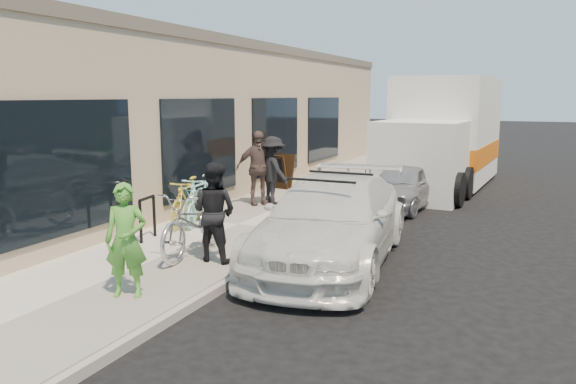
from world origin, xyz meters
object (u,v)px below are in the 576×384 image
(sedan_silver, at_px, (403,185))
(bike_rack, at_px, (147,214))
(bystander_a, at_px, (273,170))
(cruiser_bike_a, at_px, (201,199))
(sandwich_board, at_px, (281,171))
(tandem_bike, at_px, (196,222))
(man_standing, at_px, (214,212))
(cruiser_bike_b, at_px, (198,204))
(bystander_b, at_px, (257,168))
(moving_truck, at_px, (443,138))
(sedan_white, at_px, (332,221))
(cruiser_bike_c, at_px, (188,202))
(woman_rider, at_px, (126,240))

(sedan_silver, bearing_deg, bike_rack, -115.94)
(bystander_a, bearing_deg, cruiser_bike_a, 109.72)
(sandwich_board, bearing_deg, tandem_bike, -63.20)
(man_standing, bearing_deg, cruiser_bike_a, -50.60)
(sandwich_board, xyz_separation_m, bystander_a, (0.78, -2.17, 0.33))
(sandwich_board, height_order, cruiser_bike_b, sandwich_board)
(cruiser_bike_a, height_order, cruiser_bike_b, cruiser_bike_a)
(tandem_bike, xyz_separation_m, cruiser_bike_b, (-1.22, 1.93, -0.13))
(bystander_b, bearing_deg, sedan_silver, -13.88)
(sandwich_board, relative_size, sedan_silver, 0.29)
(bike_rack, xyz_separation_m, cruiser_bike_a, (0.16, 1.54, 0.02))
(bystander_a, bearing_deg, tandem_bike, 128.67)
(sandwich_board, xyz_separation_m, man_standing, (2.00, -6.87, 0.30))
(sandwich_board, xyz_separation_m, bystander_b, (0.49, -2.41, 0.40))
(moving_truck, xyz_separation_m, cruiser_bike_a, (-3.59, -8.01, -0.82))
(sandwich_board, relative_size, cruiser_bike_b, 0.61)
(sedan_white, xyz_separation_m, bystander_b, (-3.10, 3.35, 0.33))
(man_standing, distance_m, cruiser_bike_c, 2.66)
(sedan_silver, height_order, moving_truck, moving_truck)
(bystander_a, bearing_deg, bike_rack, 111.10)
(bystander_b, bearing_deg, sedan_white, -90.27)
(cruiser_bike_a, bearing_deg, sandwich_board, 86.68)
(sedan_silver, distance_m, cruiser_bike_a, 5.23)
(sedan_white, bearing_deg, bike_rack, -177.62)
(man_standing, bearing_deg, woman_rider, 86.23)
(man_standing, bearing_deg, sandwich_board, -71.77)
(bike_rack, height_order, cruiser_bike_a, cruiser_bike_a)
(sedan_silver, relative_size, bystander_a, 2.01)
(sandwich_board, distance_m, sedan_white, 6.79)
(bike_rack, xyz_separation_m, tandem_bike, (1.33, -0.44, 0.06))
(moving_truck, height_order, bystander_a, moving_truck)
(man_standing, distance_m, cruiser_bike_a, 2.72)
(cruiser_bike_a, bearing_deg, woman_rider, -77.74)
(tandem_bike, bearing_deg, man_standing, -25.01)
(moving_truck, distance_m, tandem_bike, 10.30)
(sedan_silver, distance_m, bystander_b, 3.64)
(bystander_b, bearing_deg, cruiser_bike_a, -136.45)
(tandem_bike, bearing_deg, moving_truck, 71.93)
(bike_rack, height_order, sandwich_board, sandwich_board)
(cruiser_bike_a, bearing_deg, sedan_white, -25.49)
(man_standing, bearing_deg, cruiser_bike_c, -44.89)
(cruiser_bike_b, relative_size, bystander_b, 0.88)
(sedan_silver, relative_size, cruiser_bike_b, 2.11)
(moving_truck, relative_size, man_standing, 4.35)
(sedan_silver, xyz_separation_m, woman_rider, (-1.84, -8.09, 0.34))
(bike_rack, relative_size, tandem_bike, 0.39)
(moving_truck, height_order, cruiser_bike_a, moving_truck)
(cruiser_bike_a, relative_size, cruiser_bike_c, 1.05)
(cruiser_bike_b, height_order, bystander_a, bystander_a)
(woman_rider, height_order, cruiser_bike_c, woman_rider)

